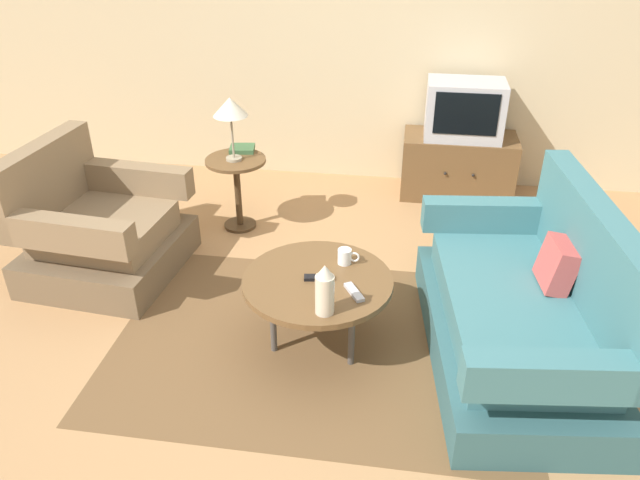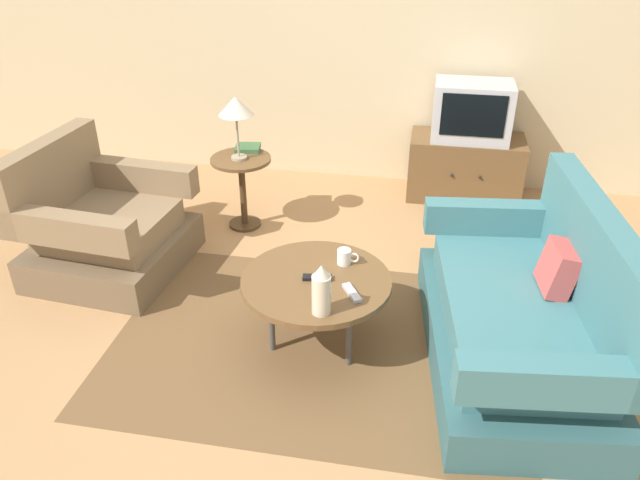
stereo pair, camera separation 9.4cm
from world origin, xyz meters
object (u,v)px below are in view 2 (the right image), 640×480
Objects in this scene: television at (472,111)px; vase at (321,290)px; coffee_table at (316,283)px; tv_stand at (465,168)px; book at (248,148)px; armchair at (103,229)px; couch at (525,317)px; mug at (345,257)px; tv_remote_silver at (352,293)px; tv_remote_dark at (317,278)px; table_lamp at (236,108)px; side_table at (242,178)px.

vase is (-0.79, -2.44, -0.18)m from television.
coffee_table is 0.90× the size of tv_stand.
tv_stand is 1.84m from book.
book is (-0.89, 1.78, 0.00)m from vase.
armchair is 1.70× the size of television.
television is 2.57m from vase.
mug is at bearing 75.77° from couch.
television is (-0.00, -0.01, 0.50)m from tv_stand.
tv_remote_silver is at bearing -27.50° from coffee_table.
couch is 1.15m from vase.
coffee_table is (1.59, -0.57, 0.12)m from armchair.
book is (-1.68, -0.67, -0.17)m from television.
television is 2.34m from tv_remote_dark.
tv_remote_silver is at bearing 74.42° from armchair.
table_lamp is (-1.70, -0.85, 0.20)m from television.
coffee_table is 1.70m from book.
coffee_table is at bearing -125.68° from mug.
book is (-1.95, 1.43, 0.28)m from couch.
vase is 1.65× the size of tv_remote_silver.
tv_stand is at bearing 133.09° from tv_remote_silver.
television is 2.12m from mug.
tv_stand is 2.03m from table_lamp.
armchair is 1.71m from tv_remote_dark.
side_table is 1.92m from television.
tv_stand is (2.47, 1.59, -0.03)m from armchair.
couch is 6.05× the size of vase.
side_table reaches higher than tv_remote_silver.
television reaches higher than armchair.
couch is at bearing -32.40° from table_lamp.
armchair is 1.91m from vase.
side_table is 1.76m from tv_remote_silver.
television reaches higher than tv_stand.
tv_remote_dark is (-0.13, -0.19, -0.04)m from mug.
couch is at bearing 2.53° from coffee_table.
mug is at bearing -110.66° from television.
couch is 2.33m from side_table.
television is at bearing 12.86° from book.
couch is 3.00× the size of side_table.
book is at bearing 126.06° from mug.
vase is at bearing -107.93° from television.
vase is (-1.06, -0.35, 0.28)m from couch.
tv_remote_dark is 0.98× the size of tv_remote_silver.
armchair is 1.25× the size of coffee_table.
coffee_table is at bearing -148.24° from tv_remote_silver.
book reaches higher than coffee_table.
side_table is at bearing 130.11° from mug.
couch reaches higher than vase.
book reaches higher than mug.
tv_remote_silver is at bearing -106.26° from television.
couch is 10.27× the size of tv_remote_dark.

